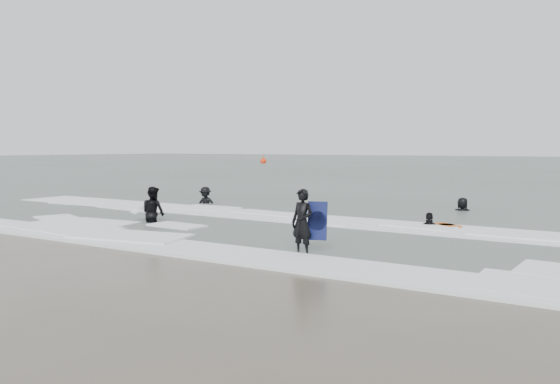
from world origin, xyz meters
The scene contains 10 objects.
ground centered at (0.00, 0.00, 0.00)m, with size 320.00×320.00×0.00m, color brown.
sea centered at (0.00, 80.00, 0.06)m, with size 320.00×320.00×0.00m, color #47544C.
surfer_centre centered at (3.55, 0.41, 0.00)m, with size 0.61×0.40×1.67m, color black.
surfer_wading centered at (-3.70, 2.53, 0.00)m, with size 0.90×0.70×1.85m, color black.
surfer_breaker centered at (-6.24, 8.37, 0.00)m, with size 1.09×0.63×1.69m, color black.
surfer_right_near centered at (4.84, 6.64, 0.00)m, with size 0.98×0.41×1.67m, color black.
surfer_right_far centered at (4.62, 11.85, 0.00)m, with size 0.86×0.56×1.76m, color black.
surf_foam centered at (0.00, 3.70, 0.04)m, with size 30.03×9.06×0.09m.
bodyboards centered at (1.66, 3.36, 0.50)m, with size 10.41×6.75×1.25m.
buoy centered at (-40.37, 63.82, 0.42)m, with size 1.00×1.00×1.65m.
Camera 1 is at (10.19, -11.16, 2.66)m, focal length 35.00 mm.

